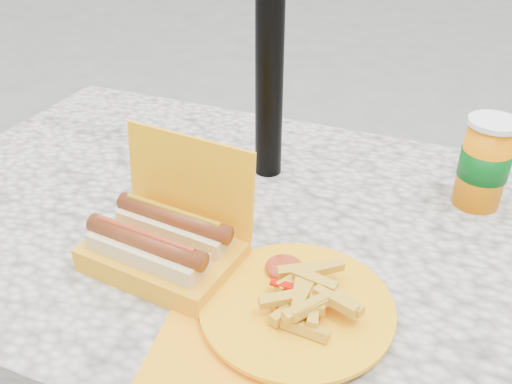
% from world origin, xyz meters
% --- Properties ---
extents(picnic_table, '(1.20, 0.80, 0.75)m').
position_xyz_m(picnic_table, '(0.00, 0.00, 0.64)').
color(picnic_table, beige).
rests_on(picnic_table, ground).
extents(hotdog_box, '(0.23, 0.18, 0.18)m').
position_xyz_m(hotdog_box, '(-0.04, -0.16, 0.79)').
color(hotdog_box, '#FFA909').
rests_on(hotdog_box, picnic_table).
extents(fries_plate, '(0.29, 0.35, 0.05)m').
position_xyz_m(fries_plate, '(0.17, -0.19, 0.76)').
color(fries_plate, '#FEA010').
rests_on(fries_plate, picnic_table).
extents(soda_cup, '(0.08, 0.08, 0.16)m').
position_xyz_m(soda_cup, '(0.38, 0.20, 0.83)').
color(soda_cup, orange).
rests_on(soda_cup, picnic_table).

